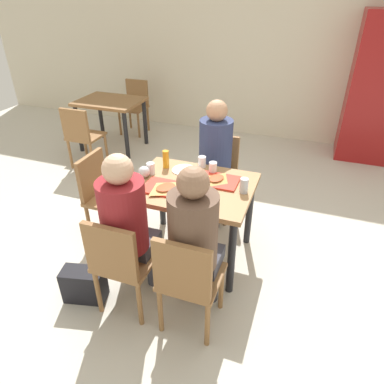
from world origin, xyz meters
TOP-DOWN VIEW (x-y plane):
  - ground_plane at (0.00, 0.00)m, footprint 10.00×10.00m
  - back_wall at (0.00, 3.20)m, footprint 10.00×0.10m
  - main_table at (0.00, 0.00)m, footprint 1.00×0.78m
  - chair_near_left at (-0.25, -0.78)m, footprint 0.40×0.40m
  - chair_near_right at (0.25, -0.78)m, footprint 0.40×0.40m
  - chair_far_side at (0.00, 0.78)m, footprint 0.40×0.40m
  - chair_left_end at (-0.88, 0.00)m, footprint 0.40×0.40m
  - person_in_red at (-0.25, -0.64)m, footprint 0.32×0.42m
  - person_in_brown_jacket at (0.25, -0.64)m, footprint 0.32×0.42m
  - person_far_side at (-0.00, 0.64)m, footprint 0.32×0.42m
  - tray_red_near at (-0.17, -0.14)m, footprint 0.36×0.26m
  - tray_red_far at (0.17, 0.12)m, footprint 0.36×0.26m
  - paper_plate_center at (-0.15, 0.22)m, footprint 0.22×0.22m
  - paper_plate_near_edge at (0.15, -0.22)m, footprint 0.22×0.22m
  - pizza_slice_a at (-0.16, -0.16)m, footprint 0.27×0.29m
  - pizza_slice_b at (0.17, 0.12)m, footprint 0.21×0.25m
  - plastic_cup_a at (-0.02, 0.33)m, footprint 0.07×0.07m
  - plastic_cup_b at (0.02, -0.33)m, footprint 0.07×0.07m
  - plastic_cup_c at (-0.40, 0.06)m, footprint 0.07×0.07m
  - plastic_cup_d at (0.10, 0.25)m, footprint 0.07×0.07m
  - soda_can at (0.42, 0.02)m, footprint 0.07×0.07m
  - condiment_bottle at (-0.32, 0.22)m, footprint 0.06×0.06m
  - foil_bundle at (-0.42, -0.02)m, footprint 0.10×0.10m
  - handbag at (-0.60, -0.79)m, footprint 0.35×0.23m
  - drink_fridge at (1.57, 2.85)m, footprint 0.70×0.60m
  - background_table at (-1.94, 1.90)m, footprint 0.90×0.70m
  - background_chair_near at (-1.94, 1.16)m, footprint 0.40×0.40m
  - background_chair_far at (-1.94, 2.63)m, footprint 0.40×0.40m

SIDE VIEW (x-z plane):
  - ground_plane at x=0.00m, z-range -0.02..0.00m
  - handbag at x=-0.60m, z-range 0.00..0.28m
  - chair_near_left at x=-0.25m, z-range 0.07..0.90m
  - chair_near_right at x=0.25m, z-range 0.07..0.90m
  - chair_far_side at x=0.00m, z-range 0.07..0.90m
  - chair_left_end at x=-0.88m, z-range 0.07..0.90m
  - background_chair_near at x=-1.94m, z-range 0.07..0.90m
  - background_chair_far at x=-1.94m, z-range 0.07..0.90m
  - background_table at x=-1.94m, z-range 0.24..0.97m
  - main_table at x=0.00m, z-range 0.26..0.98m
  - paper_plate_center at x=-0.15m, z-range 0.72..0.73m
  - paper_plate_near_edge at x=0.15m, z-range 0.72..0.73m
  - person_in_red at x=-0.25m, z-range 0.11..1.35m
  - person_in_brown_jacket at x=0.25m, z-range 0.11..1.35m
  - person_far_side at x=0.00m, z-range 0.11..1.35m
  - tray_red_near at x=-0.17m, z-range 0.72..0.74m
  - tray_red_far at x=0.17m, z-range 0.72..0.74m
  - pizza_slice_a at x=-0.16m, z-range 0.74..0.76m
  - pizza_slice_b at x=0.17m, z-range 0.74..0.76m
  - plastic_cup_a at x=-0.02m, z-range 0.72..0.82m
  - plastic_cup_b at x=0.02m, z-range 0.72..0.82m
  - plastic_cup_c at x=-0.40m, z-range 0.72..0.82m
  - plastic_cup_d at x=0.10m, z-range 0.72..0.82m
  - foil_bundle at x=-0.42m, z-range 0.72..0.82m
  - soda_can at x=0.42m, z-range 0.72..0.85m
  - condiment_bottle at x=-0.32m, z-range 0.72..0.88m
  - drink_fridge at x=1.57m, z-range 0.00..1.90m
  - back_wall at x=0.00m, z-range 0.00..2.80m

